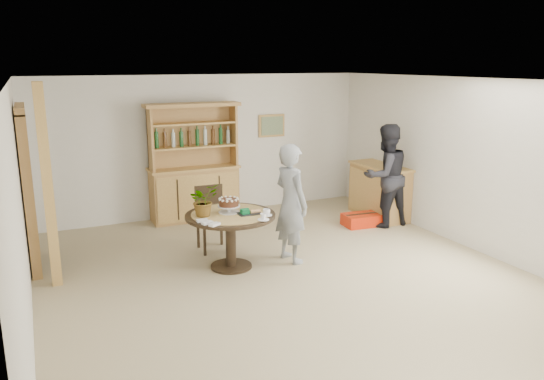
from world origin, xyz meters
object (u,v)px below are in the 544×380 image
(dining_table, at_px, (230,225))
(hutch, at_px, (194,181))
(teen_boy, at_px, (291,203))
(adult_person, at_px, (385,176))
(dining_chair, at_px, (211,214))
(sideboard, at_px, (379,191))
(red_suitcase, at_px, (361,220))

(dining_table, bearing_deg, hutch, 84.80)
(hutch, xyz_separation_m, teen_boy, (0.63, -2.52, 0.14))
(adult_person, bearing_deg, dining_chair, -5.67)
(hutch, bearing_deg, dining_chair, -97.78)
(sideboard, xyz_separation_m, dining_chair, (-3.26, -0.35, 0.06))
(dining_chair, bearing_deg, sideboard, 8.32)
(hutch, bearing_deg, red_suitcase, -32.76)
(dining_table, height_order, teen_boy, teen_boy)
(dining_table, bearing_deg, teen_boy, -6.71)
(dining_chair, bearing_deg, teen_boy, -45.41)
(dining_chair, distance_m, teen_boy, 1.29)
(sideboard, relative_size, teen_boy, 0.76)
(hutch, bearing_deg, dining_table, -95.20)
(hutch, xyz_separation_m, red_suitcase, (2.45, -1.58, -0.59))
(sideboard, bearing_deg, teen_boy, -152.10)
(teen_boy, bearing_deg, red_suitcase, -72.66)
(red_suitcase, bearing_deg, teen_boy, -147.66)
(dining_chair, relative_size, teen_boy, 0.57)
(teen_boy, relative_size, red_suitcase, 2.62)
(sideboard, height_order, adult_person, adult_person)
(hutch, height_order, dining_table, hutch)
(sideboard, relative_size, adult_person, 0.73)
(dining_table, relative_size, red_suitcase, 1.90)
(sideboard, relative_size, dining_table, 1.05)
(dining_table, distance_m, dining_chair, 0.83)
(teen_boy, height_order, adult_person, adult_person)
(dining_table, height_order, red_suitcase, dining_table)
(teen_boy, bearing_deg, hutch, 4.00)
(sideboard, bearing_deg, dining_table, -160.16)
(sideboard, xyz_separation_m, red_suitcase, (-0.59, -0.33, -0.37))
(sideboard, height_order, dining_chair, dining_chair)
(sideboard, xyz_separation_m, dining_table, (-3.26, -1.18, 0.13))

